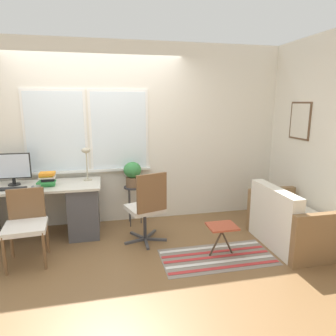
{
  "coord_description": "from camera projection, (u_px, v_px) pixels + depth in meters",
  "views": [
    {
      "loc": [
        0.06,
        -3.8,
        1.83
      ],
      "look_at": [
        0.93,
        0.17,
        0.93
      ],
      "focal_mm": 32.0,
      "sensor_mm": 36.0,
      "label": 1
    }
  ],
  "objects": [
    {
      "name": "office_chair_swivel",
      "position": [
        147.0,
        206.0,
        3.89
      ],
      "size": [
        0.57,
        0.56,
        0.97
      ],
      "rotation": [
        0.0,
        0.0,
        3.44
      ],
      "color": "#47474C",
      "rests_on": "ground_plane"
    },
    {
      "name": "book_stack",
      "position": [
        47.0,
        179.0,
        3.95
      ],
      "size": [
        0.23,
        0.19,
        0.19
      ],
      "color": "green",
      "rests_on": "desk"
    },
    {
      "name": "wall_right_with_picture",
      "position": [
        301.0,
        136.0,
        4.32
      ],
      "size": [
        0.08,
        9.0,
        2.7
      ],
      "color": "white",
      "rests_on": "ground_plane"
    },
    {
      "name": "plant_stand",
      "position": [
        133.0,
        191.0,
        4.5
      ],
      "size": [
        0.27,
        0.27,
        0.59
      ],
      "color": "#333338",
      "rests_on": "ground_plane"
    },
    {
      "name": "floor_rug_striped",
      "position": [
        217.0,
        257.0,
        3.61
      ],
      "size": [
        1.35,
        0.67,
        0.01
      ],
      "color": "gray",
      "rests_on": "ground_plane"
    },
    {
      "name": "folding_stool",
      "position": [
        222.0,
        229.0,
        3.6
      ],
      "size": [
        0.34,
        0.29,
        0.39
      ],
      "color": "#B24C33",
      "rests_on": "ground_plane"
    },
    {
      "name": "keyboard",
      "position": [
        10.0,
        189.0,
        3.8
      ],
      "size": [
        0.38,
        0.12,
        0.02
      ],
      "color": "black",
      "rests_on": "desk"
    },
    {
      "name": "wall_back_with_window",
      "position": [
        98.0,
        135.0,
        4.43
      ],
      "size": [
        9.0,
        0.12,
        2.7
      ],
      "color": "white",
      "rests_on": "ground_plane"
    },
    {
      "name": "mouse",
      "position": [
        33.0,
        187.0,
        3.87
      ],
      "size": [
        0.04,
        0.06,
        0.03
      ],
      "color": "slate",
      "rests_on": "desk"
    },
    {
      "name": "desk_chair_wooden",
      "position": [
        26.0,
        223.0,
        3.44
      ],
      "size": [
        0.49,
        0.5,
        0.84
      ],
      "rotation": [
        0.0,
        0.0,
        0.09
      ],
      "color": "brown",
      "rests_on": "ground_plane"
    },
    {
      "name": "desk_lamp",
      "position": [
        86.0,
        155.0,
        4.19
      ],
      "size": [
        0.12,
        0.12,
        0.47
      ],
      "color": "#BCB299",
      "rests_on": "desk"
    },
    {
      "name": "monitor",
      "position": [
        13.0,
        168.0,
        3.97
      ],
      "size": [
        0.45,
        0.16,
        0.43
      ],
      "color": "black",
      "rests_on": "desk"
    },
    {
      "name": "potted_plant",
      "position": [
        133.0,
        173.0,
        4.44
      ],
      "size": [
        0.26,
        0.26,
        0.37
      ],
      "color": "brown",
      "rests_on": "plant_stand"
    },
    {
      "name": "desk",
      "position": [
        30.0,
        211.0,
        4.05
      ],
      "size": [
        1.89,
        0.67,
        0.74
      ],
      "color": "beige",
      "rests_on": "ground_plane"
    },
    {
      "name": "couch_loveseat",
      "position": [
        290.0,
        224.0,
        3.89
      ],
      "size": [
        0.71,
        1.13,
        0.78
      ],
      "rotation": [
        0.0,
        0.0,
        1.57
      ],
      "color": "white",
      "rests_on": "ground_plane"
    },
    {
      "name": "ground_plane",
      "position": [
        103.0,
        242.0,
        4.01
      ],
      "size": [
        14.0,
        14.0,
        0.0
      ],
      "primitive_type": "plane",
      "color": "brown"
    }
  ]
}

